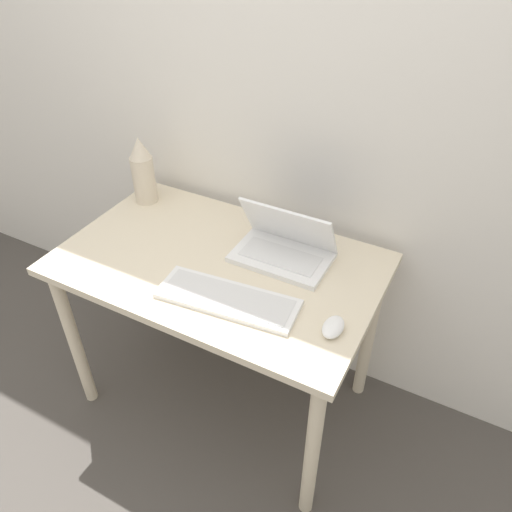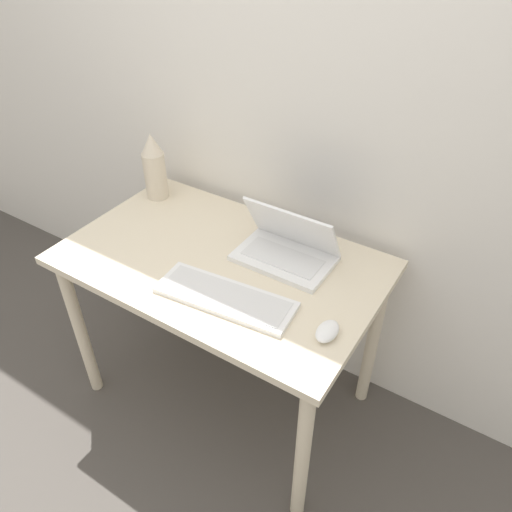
{
  "view_description": "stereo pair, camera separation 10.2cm",
  "coord_description": "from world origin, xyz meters",
  "px_view_note": "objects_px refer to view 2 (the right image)",
  "views": [
    {
      "loc": [
        0.78,
        -0.82,
        1.88
      ],
      "look_at": [
        0.17,
        0.33,
        0.86
      ],
      "focal_mm": 35.0,
      "sensor_mm": 36.0,
      "label": 1
    },
    {
      "loc": [
        0.87,
        -0.77,
        1.88
      ],
      "look_at": [
        0.17,
        0.33,
        0.86
      ],
      "focal_mm": 35.0,
      "sensor_mm": 36.0,
      "label": 2
    }
  ],
  "objects_px": {
    "vase": "(154,167)",
    "mouse": "(327,331)",
    "laptop": "(287,247)",
    "keyboard": "(225,297)"
  },
  "relations": [
    {
      "from": "vase",
      "to": "mouse",
      "type": "bearing_deg",
      "value": -19.55
    },
    {
      "from": "laptop",
      "to": "keyboard",
      "type": "distance_m",
      "value": 0.31
    },
    {
      "from": "laptop",
      "to": "mouse",
      "type": "xyz_separation_m",
      "value": [
        0.29,
        -0.27,
        -0.03
      ]
    },
    {
      "from": "laptop",
      "to": "mouse",
      "type": "relative_size",
      "value": 3.43
    },
    {
      "from": "mouse",
      "to": "vase",
      "type": "distance_m",
      "value": 1.04
    },
    {
      "from": "mouse",
      "to": "vase",
      "type": "bearing_deg",
      "value": 160.45
    },
    {
      "from": "laptop",
      "to": "mouse",
      "type": "distance_m",
      "value": 0.4
    },
    {
      "from": "laptop",
      "to": "keyboard",
      "type": "relative_size",
      "value": 0.72
    },
    {
      "from": "keyboard",
      "to": "mouse",
      "type": "bearing_deg",
      "value": 5.54
    },
    {
      "from": "mouse",
      "to": "vase",
      "type": "height_order",
      "value": "vase"
    }
  ]
}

